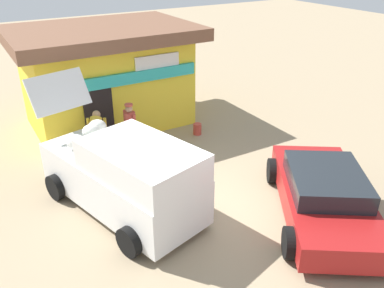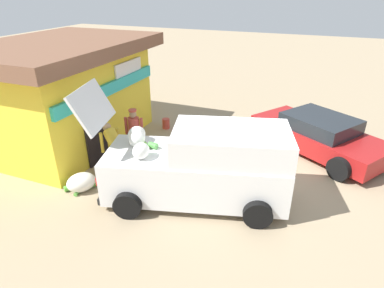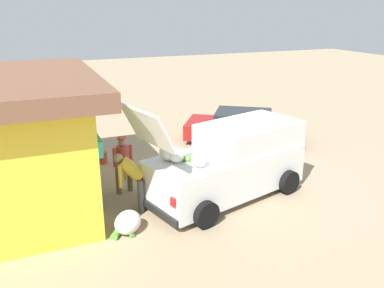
% 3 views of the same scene
% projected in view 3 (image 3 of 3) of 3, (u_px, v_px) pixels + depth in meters
% --- Properties ---
extents(ground_plane, '(60.00, 60.00, 0.00)m').
position_uv_depth(ground_plane, '(234.00, 168.00, 12.68)').
color(ground_plane, '#9E896B').
extents(storefront_bar, '(5.96, 4.27, 3.34)m').
position_uv_depth(storefront_bar, '(12.00, 141.00, 9.80)').
color(storefront_bar, yellow).
rests_on(storefront_bar, ground_plane).
extents(delivery_van, '(2.97, 5.07, 2.81)m').
position_uv_depth(delivery_van, '(231.00, 162.00, 10.63)').
color(delivery_van, white).
rests_on(delivery_van, ground_plane).
extents(parked_sedan, '(3.88, 4.53, 1.18)m').
position_uv_depth(parked_sedan, '(243.00, 127.00, 15.02)').
color(parked_sedan, maroon).
rests_on(parked_sedan, ground_plane).
extents(vendor_standing, '(0.41, 0.56, 1.60)m').
position_uv_depth(vendor_standing, '(123.00, 161.00, 10.77)').
color(vendor_standing, '#726047').
rests_on(vendor_standing, ground_plane).
extents(customer_bending, '(0.71, 0.79, 1.47)m').
position_uv_depth(customer_bending, '(133.00, 176.00, 9.86)').
color(customer_bending, '#4C4C51').
rests_on(customer_bending, ground_plane).
extents(unloaded_banana_pile, '(0.94, 0.89, 0.49)m').
position_uv_depth(unloaded_banana_pile, '(128.00, 223.00, 9.02)').
color(unloaded_banana_pile, silver).
rests_on(unloaded_banana_pile, ground_plane).
extents(paint_bucket, '(0.27, 0.27, 0.38)m').
position_uv_depth(paint_bucket, '(103.00, 157.00, 13.07)').
color(paint_bucket, '#BF3F33').
rests_on(paint_bucket, ground_plane).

